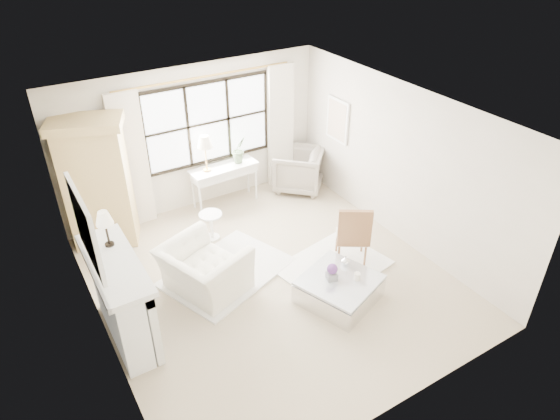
# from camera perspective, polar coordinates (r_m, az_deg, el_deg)

# --- Properties ---
(floor) EXTENTS (5.50, 5.50, 0.00)m
(floor) POSITION_cam_1_polar(r_m,az_deg,el_deg) (7.90, -1.07, -7.89)
(floor) COLOR #C0AD8F
(floor) RESTS_ON ground
(ceiling) EXTENTS (5.50, 5.50, 0.00)m
(ceiling) POSITION_cam_1_polar(r_m,az_deg,el_deg) (6.51, -1.31, 10.66)
(ceiling) COLOR white
(ceiling) RESTS_ON ground
(wall_back) EXTENTS (5.00, 0.00, 5.00)m
(wall_back) POSITION_cam_1_polar(r_m,az_deg,el_deg) (9.33, -9.83, 8.06)
(wall_back) COLOR silver
(wall_back) RESTS_ON ground
(wall_front) EXTENTS (5.00, 0.00, 5.00)m
(wall_front) POSITION_cam_1_polar(r_m,az_deg,el_deg) (5.41, 14.08, -12.69)
(wall_front) COLOR white
(wall_front) RESTS_ON ground
(wall_left) EXTENTS (0.00, 5.50, 5.50)m
(wall_left) POSITION_cam_1_polar(r_m,az_deg,el_deg) (6.46, -20.79, -5.62)
(wall_left) COLOR silver
(wall_left) RESTS_ON ground
(wall_right) EXTENTS (0.00, 5.50, 5.50)m
(wall_right) POSITION_cam_1_polar(r_m,az_deg,el_deg) (8.48, 13.62, 5.08)
(wall_right) COLOR beige
(wall_right) RESTS_ON ground
(window_pane) EXTENTS (2.40, 0.02, 1.50)m
(window_pane) POSITION_cam_1_polar(r_m,az_deg,el_deg) (9.32, -8.21, 9.85)
(window_pane) COLOR white
(window_pane) RESTS_ON wall_back
(window_frame) EXTENTS (2.50, 0.04, 1.50)m
(window_frame) POSITION_cam_1_polar(r_m,az_deg,el_deg) (9.31, -8.18, 9.83)
(window_frame) COLOR black
(window_frame) RESTS_ON wall_back
(curtain_rod) EXTENTS (3.30, 0.04, 0.04)m
(curtain_rod) POSITION_cam_1_polar(r_m,az_deg,el_deg) (8.97, -8.48, 14.87)
(curtain_rod) COLOR #A67D39
(curtain_rod) RESTS_ON wall_back
(curtain_left) EXTENTS (0.55, 0.10, 2.47)m
(curtain_left) POSITION_cam_1_polar(r_m,az_deg,el_deg) (8.97, -16.59, 5.33)
(curtain_left) COLOR white
(curtain_left) RESTS_ON ground
(curtain_right) EXTENTS (0.55, 0.10, 2.47)m
(curtain_right) POSITION_cam_1_polar(r_m,az_deg,el_deg) (10.02, 0.07, 9.55)
(curtain_right) COLOR white
(curtain_right) RESTS_ON ground
(fireplace) EXTENTS (0.58, 1.66, 1.26)m
(fireplace) POSITION_cam_1_polar(r_m,az_deg,el_deg) (6.91, -17.86, -9.70)
(fireplace) COLOR silver
(fireplace) RESTS_ON ground
(mirror_frame) EXTENTS (0.05, 1.15, 0.95)m
(mirror_frame) POSITION_cam_1_polar(r_m,az_deg,el_deg) (6.19, -21.38, -1.93)
(mirror_frame) COLOR silver
(mirror_frame) RESTS_ON wall_left
(mirror_glass) EXTENTS (0.02, 1.00, 0.80)m
(mirror_glass) POSITION_cam_1_polar(r_m,az_deg,el_deg) (6.19, -21.12, -1.85)
(mirror_glass) COLOR silver
(mirror_glass) RESTS_ON wall_left
(art_frame) EXTENTS (0.04, 0.62, 0.82)m
(art_frame) POSITION_cam_1_polar(r_m,az_deg,el_deg) (9.53, 6.60, 10.17)
(art_frame) COLOR white
(art_frame) RESTS_ON wall_right
(art_canvas) EXTENTS (0.01, 0.52, 0.72)m
(art_canvas) POSITION_cam_1_polar(r_m,az_deg,el_deg) (9.52, 6.50, 10.15)
(art_canvas) COLOR beige
(art_canvas) RESTS_ON wall_right
(mantel_lamp) EXTENTS (0.22, 0.22, 0.51)m
(mantel_lamp) POSITION_cam_1_polar(r_m,az_deg,el_deg) (6.63, -19.47, -1.05)
(mantel_lamp) COLOR black
(mantel_lamp) RESTS_ON fireplace
(armoire) EXTENTS (1.30, 1.06, 2.24)m
(armoire) POSITION_cam_1_polar(r_m,az_deg,el_deg) (8.66, -20.14, 2.95)
(armoire) COLOR tan
(armoire) RESTS_ON floor
(console_table) EXTENTS (1.32, 0.51, 0.80)m
(console_table) POSITION_cam_1_polar(r_m,az_deg,el_deg) (9.63, -6.31, 2.85)
(console_table) COLOR silver
(console_table) RESTS_ON floor
(console_lamp) EXTENTS (0.28, 0.28, 0.69)m
(console_lamp) POSITION_cam_1_polar(r_m,az_deg,el_deg) (9.11, -8.60, 7.61)
(console_lamp) COLOR #BC8C41
(console_lamp) RESTS_ON console_table
(orchid_plant) EXTENTS (0.32, 0.27, 0.51)m
(orchid_plant) POSITION_cam_1_polar(r_m,az_deg,el_deg) (9.48, -4.69, 6.90)
(orchid_plant) COLOR #546D49
(orchid_plant) RESTS_ON console_table
(side_table) EXTENTS (0.40, 0.40, 0.51)m
(side_table) POSITION_cam_1_polar(r_m,az_deg,el_deg) (8.68, -7.89, -1.41)
(side_table) COLOR white
(side_table) RESTS_ON floor
(rug_left) EXTENTS (2.25, 1.92, 0.03)m
(rug_left) POSITION_cam_1_polar(r_m,az_deg,el_deg) (8.06, -6.05, -7.02)
(rug_left) COLOR white
(rug_left) RESTS_ON floor
(rug_right) EXTENTS (1.85, 1.52, 0.03)m
(rug_right) POSITION_cam_1_polar(r_m,az_deg,el_deg) (8.18, 6.08, -6.37)
(rug_right) COLOR white
(rug_right) RESTS_ON floor
(club_armchair) EXTENTS (1.36, 1.45, 0.76)m
(club_armchair) POSITION_cam_1_polar(r_m,az_deg,el_deg) (7.56, -8.67, -6.75)
(club_armchair) COLOR white
(club_armchair) RESTS_ON floor
(wingback_chair) EXTENTS (1.30, 1.29, 0.85)m
(wingback_chair) POSITION_cam_1_polar(r_m,az_deg,el_deg) (10.10, 2.14, 4.63)
(wingback_chair) COLOR gray
(wingback_chair) RESTS_ON floor
(french_chair) EXTENTS (0.67, 0.67, 1.08)m
(french_chair) POSITION_cam_1_polar(r_m,az_deg,el_deg) (8.16, 8.14, -4.03)
(french_chair) COLOR #9B6841
(french_chair) RESTS_ON floor
(coffee_table) EXTENTS (1.28, 1.28, 0.38)m
(coffee_table) POSITION_cam_1_polar(r_m,az_deg,el_deg) (7.49, 6.74, -8.99)
(coffee_table) COLOR silver
(coffee_table) RESTS_ON floor
(planter_box) EXTENTS (0.18, 0.18, 0.11)m
(planter_box) POSITION_cam_1_polar(r_m,az_deg,el_deg) (7.31, 5.93, -7.52)
(planter_box) COLOR gray
(planter_box) RESTS_ON coffee_table
(planter_flowers) EXTENTS (0.16, 0.16, 0.16)m
(planter_flowers) POSITION_cam_1_polar(r_m,az_deg,el_deg) (7.23, 5.99, -6.71)
(planter_flowers) COLOR #61327D
(planter_flowers) RESTS_ON planter_box
(pillar_candle) EXTENTS (0.09, 0.09, 0.12)m
(pillar_candle) POSITION_cam_1_polar(r_m,az_deg,el_deg) (7.34, 8.81, -7.52)
(pillar_candle) COLOR white
(pillar_candle) RESTS_ON coffee_table
(coffee_vase) EXTENTS (0.14, 0.14, 0.14)m
(coffee_vase) POSITION_cam_1_polar(r_m,az_deg,el_deg) (7.60, 7.49, -5.73)
(coffee_vase) COLOR silver
(coffee_vase) RESTS_ON coffee_table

